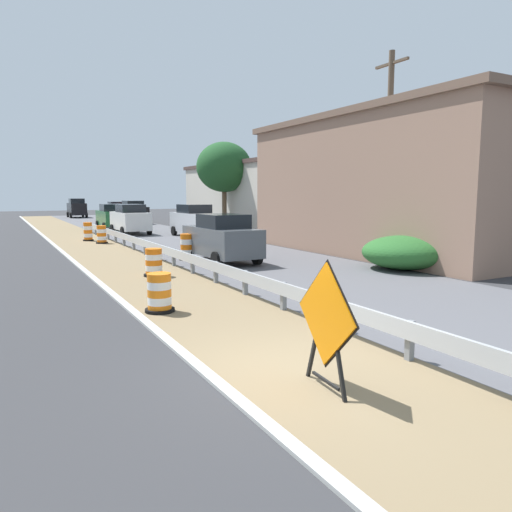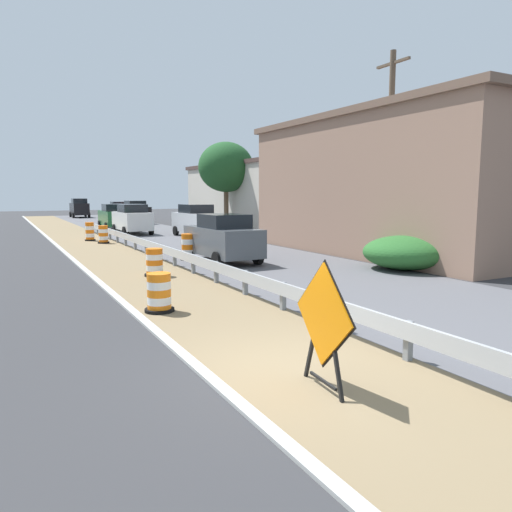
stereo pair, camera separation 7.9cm
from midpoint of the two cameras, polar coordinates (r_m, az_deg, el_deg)
name	(u,v)px [view 2 (the right image)]	position (r m, az deg, el deg)	size (l,w,h in m)	color
ground_plane	(292,372)	(8.02, 4.56, -13.51)	(160.00, 160.00, 0.00)	#333335
median_dirt_strip	(317,366)	(8.29, 7.58, -12.82)	(3.41, 120.00, 0.01)	#7F6B4C
curb_near_edge	(218,386)	(7.44, -4.19, -15.18)	(0.20, 120.00, 0.11)	#ADADA8
guardrail_median	(332,307)	(10.18, 9.23, -5.98)	(0.18, 59.72, 0.71)	#ADB2B7
warning_sign_diamond	(323,320)	(7.10, 8.30, -7.47)	(0.18, 1.61, 1.94)	black
traffic_barrel_nearest	(159,294)	(11.93, -11.23, -4.50)	(0.72, 0.72, 0.95)	orange
traffic_barrel_close	(155,264)	(17.07, -11.82, -0.90)	(0.72, 0.72, 0.97)	orange
traffic_barrel_mid	(188,248)	(20.98, -7.95, 0.94)	(0.70, 0.70, 1.13)	orange
traffic_barrel_far	(103,235)	(29.01, -17.58, 2.36)	(0.66, 0.66, 1.03)	orange
traffic_barrel_farther	(90,232)	(30.83, -19.04, 2.66)	(0.63, 0.63, 1.12)	orange
car_lead_near_lane	(223,238)	(20.09, -3.84, 2.13)	(2.12, 4.24, 2.01)	#4C5156
car_trailing_near_lane	(136,212)	(47.54, -14.02, 5.08)	(2.09, 4.34, 2.16)	black
car_lead_far_lane	(132,219)	(35.15, -14.41, 4.26)	(2.14, 4.32, 2.10)	silver
car_mid_far_lane	(120,211)	(54.22, -15.81, 5.19)	(2.12, 4.56, 1.97)	maroon
car_trailing_far_lane	(79,208)	(61.21, -20.19, 5.37)	(1.98, 4.04, 2.25)	black
car_distant_a	(197,221)	(32.20, -6.95, 4.20)	(2.22, 4.62, 2.13)	silver
car_distant_b	(114,217)	(40.33, -16.46, 4.51)	(2.03, 4.65, 2.02)	#195128
roadside_shop_near	(403,185)	(24.88, 17.15, 8.08)	(8.49, 15.20, 6.54)	#93705B
roadside_shop_far	(254,195)	(41.31, -0.13, 7.21)	(6.60, 15.74, 5.35)	beige
utility_pole_near	(390,154)	(21.16, 15.68, 11.52)	(0.24, 1.80, 8.61)	brown
bush_roadside	(406,252)	(19.08, 17.44, 0.41)	(3.19, 3.19, 1.28)	#286028
tree_roadside	(226,167)	(37.40, -3.53, 10.46)	(4.22, 4.22, 6.75)	brown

